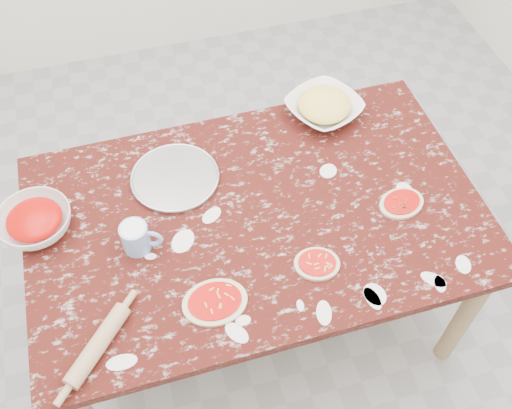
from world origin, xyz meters
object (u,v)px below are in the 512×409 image
(cheese_bowl, at_px, (324,108))
(rolling_pin, at_px, (98,345))
(pizza_tray, at_px, (175,178))
(flour_mug, at_px, (137,237))
(worktable, at_px, (256,226))
(sauce_bowl, at_px, (36,222))

(cheese_bowl, relative_size, rolling_pin, 1.02)
(pizza_tray, distance_m, flour_mug, 0.32)
(flour_mug, xyz_separation_m, rolling_pin, (-0.17, -0.33, -0.03))
(worktable, height_order, cheese_bowl, cheese_bowl)
(cheese_bowl, bearing_deg, flour_mug, -152.60)
(rolling_pin, bearing_deg, sauce_bowl, 106.46)
(pizza_tray, bearing_deg, worktable, -43.74)
(cheese_bowl, height_order, flour_mug, flour_mug)
(pizza_tray, height_order, flour_mug, flour_mug)
(sauce_bowl, bearing_deg, pizza_tray, 9.86)
(worktable, xyz_separation_m, pizza_tray, (-0.24, 0.23, 0.09))
(pizza_tray, relative_size, rolling_pin, 1.18)
(rolling_pin, bearing_deg, cheese_bowl, 37.19)
(worktable, xyz_separation_m, sauce_bowl, (-0.74, 0.15, 0.12))
(sauce_bowl, xyz_separation_m, cheese_bowl, (1.14, 0.25, -0.01))
(worktable, xyz_separation_m, cheese_bowl, (0.40, 0.40, 0.12))
(cheese_bowl, relative_size, flour_mug, 2.04)
(cheese_bowl, bearing_deg, pizza_tray, -165.47)
(rolling_pin, bearing_deg, pizza_tray, 59.20)
(sauce_bowl, bearing_deg, rolling_pin, -73.54)
(rolling_pin, bearing_deg, worktable, 30.83)
(flour_mug, bearing_deg, worktable, 3.41)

